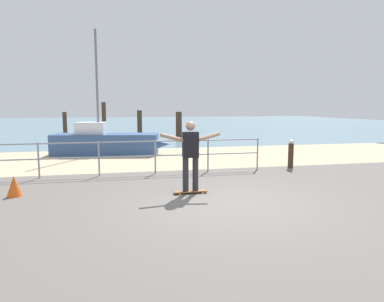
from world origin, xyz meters
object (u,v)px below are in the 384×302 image
object	(u,v)px
skateboard	(191,191)
bollard_short	(291,156)
traffic_cone	(14,186)
sailboat	(110,143)
skateboarder	(191,152)
seagull	(291,141)

from	to	relation	value
skateboard	bollard_short	bearing A→B (deg)	33.99
bollard_short	traffic_cone	bearing A→B (deg)	-165.27
sailboat	traffic_cone	bearing A→B (deg)	-106.69
skateboard	traffic_cone	size ratio (longest dim) A/B	1.61
skateboard	skateboarder	world-z (taller)	skateboarder
seagull	traffic_cone	xyz separation A→B (m)	(-8.04, -2.13, -0.66)
skateboard	seagull	world-z (taller)	seagull
skateboarder	seagull	xyz separation A→B (m)	(4.03, 2.73, -0.11)
sailboat	seagull	xyz separation A→B (m)	(5.99, -4.69, 0.39)
skateboarder	bollard_short	bearing A→B (deg)	33.99
skateboarder	sailboat	bearing A→B (deg)	104.83
sailboat	seagull	bearing A→B (deg)	-38.04
seagull	bollard_short	bearing A→B (deg)	-102.25
seagull	sailboat	bearing A→B (deg)	141.96
skateboard	skateboarder	bearing A→B (deg)	-63.43
seagull	traffic_cone	distance (m)	8.34
skateboard	bollard_short	world-z (taller)	bollard_short
bollard_short	seagull	size ratio (longest dim) A/B	1.72
sailboat	traffic_cone	distance (m)	7.12
bollard_short	seagull	world-z (taller)	seagull
bollard_short	traffic_cone	world-z (taller)	bollard_short
skateboarder	traffic_cone	world-z (taller)	skateboarder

